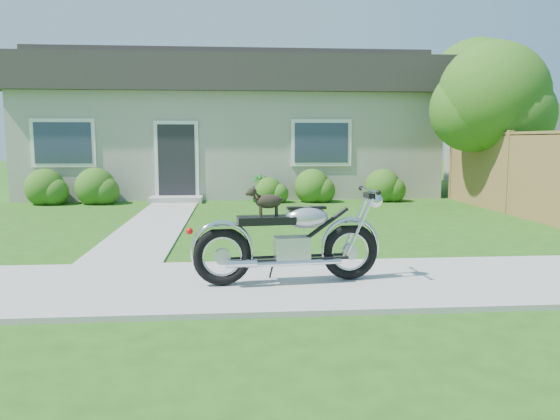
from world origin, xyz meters
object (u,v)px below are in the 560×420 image
(tree_far, at_px, (482,95))
(potted_plant_left, at_px, (94,190))
(house, at_px, (232,125))
(motorcycle_with_dog, at_px, (292,240))
(potted_plant_right, at_px, (259,188))
(fence, at_px, (509,173))
(tree_near, at_px, (499,101))

(tree_far, distance_m, potted_plant_left, 11.48)
(house, height_order, motorcycle_with_dog, house)
(tree_far, bearing_deg, potted_plant_right, -169.42)
(fence, distance_m, tree_far, 4.70)
(house, bearing_deg, tree_near, -38.07)
(tree_near, xyz_separation_m, motorcycle_with_dog, (-5.80, -6.93, -2.08))
(tree_near, distance_m, potted_plant_right, 6.44)
(tree_far, distance_m, potted_plant_right, 7.33)
(tree_near, bearing_deg, house, 141.93)
(potted_plant_left, distance_m, potted_plant_right, 4.37)
(house, xyz_separation_m, potted_plant_right, (0.74, -3.44, -1.78))
(house, distance_m, tree_near, 8.32)
(fence, distance_m, potted_plant_right, 6.26)
(tree_far, height_order, potted_plant_right, tree_far)
(fence, bearing_deg, tree_far, 74.05)
(house, relative_size, tree_near, 3.09)
(fence, bearing_deg, potted_plant_left, 164.26)
(fence, distance_m, potted_plant_left, 10.34)
(fence, bearing_deg, motorcycle_with_dog, -133.79)
(tree_near, xyz_separation_m, tree_far, (0.92, 2.93, 0.39))
(fence, height_order, tree_far, tree_far)
(house, xyz_separation_m, potted_plant_left, (-3.63, -3.44, -1.81))
(house, relative_size, fence, 1.90)
(house, bearing_deg, potted_plant_right, -77.93)
(potted_plant_right, bearing_deg, tree_near, -16.12)
(potted_plant_left, bearing_deg, tree_far, 6.46)
(tree_near, bearing_deg, motorcycle_with_dog, -129.95)
(potted_plant_left, xyz_separation_m, potted_plant_right, (4.37, 0.00, 0.02))
(tree_far, bearing_deg, motorcycle_with_dog, -124.29)
(house, xyz_separation_m, fence, (6.30, -6.24, -1.22))
(potted_plant_right, distance_m, motorcycle_with_dog, 8.61)
(house, bearing_deg, fence, -44.74)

